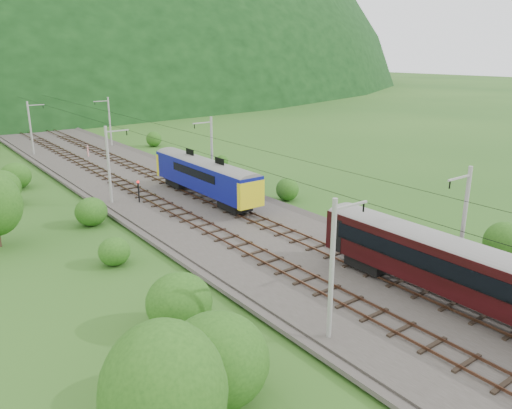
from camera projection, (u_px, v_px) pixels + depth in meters
ground at (399, 309)px, 31.24m from camera, size 600.00×600.00×0.00m
railbed at (295, 256)px, 38.87m from camera, size 14.00×220.00×0.30m
track_left at (271, 261)px, 37.43m from camera, size 2.40×220.00×0.27m
track_right at (317, 247)px, 40.17m from camera, size 2.40×220.00×0.27m
catenary_left at (109, 163)px, 50.96m from camera, size 2.54×192.28×8.00m
catenary_right at (211, 150)px, 57.95m from camera, size 2.54×192.28×8.00m
overhead_wires at (297, 169)px, 36.82m from camera, size 4.83×198.00×0.03m
hazard_post_near at (88, 151)px, 74.78m from camera, size 0.17×0.17×1.62m
hazard_post_far at (88, 151)px, 75.21m from camera, size 0.17×0.17×1.57m
signal at (139, 190)px, 51.85m from camera, size 0.26×0.26×2.32m
vegetation_left at (43, 218)px, 40.37m from camera, size 12.17×148.37×6.58m
vegetation_right at (478, 242)px, 38.65m from camera, size 5.49×104.69×2.85m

